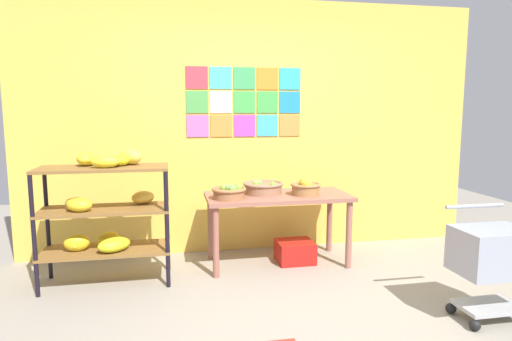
# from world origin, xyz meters

# --- Properties ---
(ground) EXTENTS (9.35, 9.35, 0.00)m
(ground) POSITION_xyz_m (0.00, 0.00, 0.00)
(ground) COLOR gray
(back_wall_with_art) EXTENTS (4.97, 0.07, 2.69)m
(back_wall_with_art) POSITION_xyz_m (-0.00, 1.70, 1.35)
(back_wall_with_art) COLOR #E9BA47
(back_wall_with_art) RESTS_ON ground
(banana_shelf_unit) EXTENTS (1.10, 0.53, 1.19)m
(banana_shelf_unit) POSITION_xyz_m (-1.50, 0.98, 0.69)
(banana_shelf_unit) COLOR black
(banana_shelf_unit) RESTS_ON ground
(display_table) EXTENTS (1.41, 0.65, 0.70)m
(display_table) POSITION_xyz_m (0.12, 1.16, 0.61)
(display_table) COLOR #955C4C
(display_table) RESTS_ON ground
(fruit_basket_centre) EXTENTS (0.30, 0.30, 0.18)m
(fruit_basket_centre) POSITION_xyz_m (0.38, 1.09, 0.78)
(fruit_basket_centre) COLOR #9A6C3D
(fruit_basket_centre) RESTS_ON display_table
(fruit_basket_back_left) EXTENTS (0.40, 0.40, 0.14)m
(fruit_basket_back_left) POSITION_xyz_m (-0.01, 1.24, 0.77)
(fruit_basket_back_left) COLOR #91654A
(fruit_basket_back_left) RESTS_ON display_table
(fruit_basket_left) EXTENTS (0.33, 0.33, 0.14)m
(fruit_basket_left) POSITION_xyz_m (-0.38, 1.05, 0.77)
(fruit_basket_left) COLOR #98613C
(fruit_basket_left) RESTS_ON display_table
(produce_crate_under_table) EXTENTS (0.36, 0.33, 0.21)m
(produce_crate_under_table) POSITION_xyz_m (0.31, 1.17, 0.11)
(produce_crate_under_table) COLOR #AF1914
(produce_crate_under_table) RESTS_ON ground
(shopping_cart) EXTENTS (0.51, 0.41, 0.82)m
(shopping_cart) POSITION_xyz_m (1.35, -0.30, 0.48)
(shopping_cart) COLOR black
(shopping_cart) RESTS_ON ground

